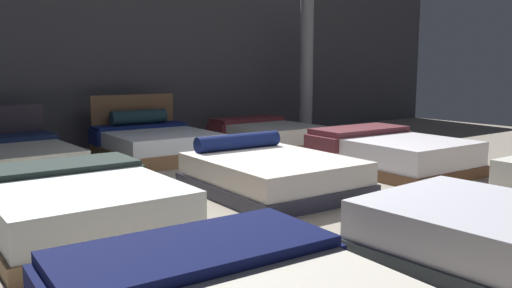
{
  "coord_description": "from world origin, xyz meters",
  "views": [
    {
      "loc": [
        -3.75,
        -4.83,
        1.5
      ],
      "look_at": [
        0.13,
        0.38,
        0.52
      ],
      "focal_mm": 36.65,
      "sensor_mm": 36.0,
      "label": 1
    }
  ],
  "objects_px": {
    "bed_6": "(9,160)",
    "bed_8": "(267,134)",
    "bed_7": "(155,143)",
    "support_pillar": "(307,54)",
    "bed_3": "(76,203)",
    "bed_4": "(271,174)",
    "bed_5": "(390,153)",
    "bed_1": "(506,239)"
  },
  "relations": [
    {
      "from": "bed_6",
      "to": "bed_7",
      "type": "relative_size",
      "value": 1.02
    },
    {
      "from": "bed_4",
      "to": "bed_3",
      "type": "bearing_deg",
      "value": -177.63
    },
    {
      "from": "bed_5",
      "to": "bed_6",
      "type": "height_order",
      "value": "bed_6"
    },
    {
      "from": "bed_6",
      "to": "support_pillar",
      "type": "relative_size",
      "value": 0.59
    },
    {
      "from": "bed_6",
      "to": "bed_8",
      "type": "distance_m",
      "value": 4.51
    },
    {
      "from": "bed_1",
      "to": "bed_5",
      "type": "relative_size",
      "value": 0.98
    },
    {
      "from": "bed_5",
      "to": "bed_6",
      "type": "relative_size",
      "value": 1.05
    },
    {
      "from": "bed_1",
      "to": "bed_6",
      "type": "height_order",
      "value": "bed_6"
    },
    {
      "from": "bed_6",
      "to": "bed_4",
      "type": "bearing_deg",
      "value": -52.98
    },
    {
      "from": "bed_3",
      "to": "bed_6",
      "type": "relative_size",
      "value": 1.05
    },
    {
      "from": "bed_6",
      "to": "bed_8",
      "type": "height_order",
      "value": "bed_6"
    },
    {
      "from": "bed_6",
      "to": "bed_8",
      "type": "relative_size",
      "value": 1.05
    },
    {
      "from": "bed_1",
      "to": "bed_5",
      "type": "height_order",
      "value": "bed_5"
    },
    {
      "from": "bed_3",
      "to": "bed_6",
      "type": "xyz_separation_m",
      "value": [
        0.02,
        2.92,
        -0.01
      ]
    },
    {
      "from": "bed_4",
      "to": "support_pillar",
      "type": "relative_size",
      "value": 0.57
    },
    {
      "from": "bed_4",
      "to": "bed_6",
      "type": "distance_m",
      "value": 3.7
    },
    {
      "from": "bed_3",
      "to": "support_pillar",
      "type": "distance_m",
      "value": 7.42
    },
    {
      "from": "bed_1",
      "to": "bed_7",
      "type": "relative_size",
      "value": 1.05
    },
    {
      "from": "bed_5",
      "to": "support_pillar",
      "type": "relative_size",
      "value": 0.61
    },
    {
      "from": "bed_1",
      "to": "bed_3",
      "type": "height_order",
      "value": "bed_3"
    },
    {
      "from": "bed_5",
      "to": "bed_3",
      "type": "bearing_deg",
      "value": -177.35
    },
    {
      "from": "bed_1",
      "to": "bed_3",
      "type": "distance_m",
      "value": 3.66
    },
    {
      "from": "bed_7",
      "to": "bed_8",
      "type": "height_order",
      "value": "bed_7"
    },
    {
      "from": "bed_1",
      "to": "bed_8",
      "type": "height_order",
      "value": "bed_8"
    },
    {
      "from": "bed_4",
      "to": "bed_6",
      "type": "height_order",
      "value": "bed_6"
    },
    {
      "from": "bed_4",
      "to": "bed_5",
      "type": "bearing_deg",
      "value": 2.38
    },
    {
      "from": "bed_3",
      "to": "bed_6",
      "type": "distance_m",
      "value": 2.92
    },
    {
      "from": "bed_6",
      "to": "bed_5",
      "type": "bearing_deg",
      "value": -34.04
    },
    {
      "from": "bed_4",
      "to": "bed_8",
      "type": "xyz_separation_m",
      "value": [
        2.21,
        2.94,
        -0.01
      ]
    },
    {
      "from": "bed_3",
      "to": "bed_5",
      "type": "relative_size",
      "value": 1.0
    },
    {
      "from": "bed_7",
      "to": "bed_8",
      "type": "relative_size",
      "value": 1.02
    },
    {
      "from": "bed_4",
      "to": "bed_5",
      "type": "height_order",
      "value": "bed_4"
    },
    {
      "from": "bed_1",
      "to": "bed_6",
      "type": "relative_size",
      "value": 1.03
    },
    {
      "from": "support_pillar",
      "to": "bed_7",
      "type": "bearing_deg",
      "value": -169.26
    },
    {
      "from": "bed_4",
      "to": "support_pillar",
      "type": "xyz_separation_m",
      "value": [
        3.9,
        3.72,
        1.53
      ]
    },
    {
      "from": "bed_3",
      "to": "bed_8",
      "type": "relative_size",
      "value": 1.1
    },
    {
      "from": "bed_5",
      "to": "bed_6",
      "type": "distance_m",
      "value": 5.35
    },
    {
      "from": "bed_5",
      "to": "bed_8",
      "type": "height_order",
      "value": "bed_5"
    },
    {
      "from": "bed_8",
      "to": "support_pillar",
      "type": "distance_m",
      "value": 2.42
    },
    {
      "from": "bed_5",
      "to": "bed_8",
      "type": "distance_m",
      "value": 2.92
    },
    {
      "from": "bed_1",
      "to": "bed_6",
      "type": "distance_m",
      "value": 6.22
    },
    {
      "from": "bed_6",
      "to": "bed_8",
      "type": "xyz_separation_m",
      "value": [
        4.51,
        0.04,
        -0.01
      ]
    }
  ]
}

